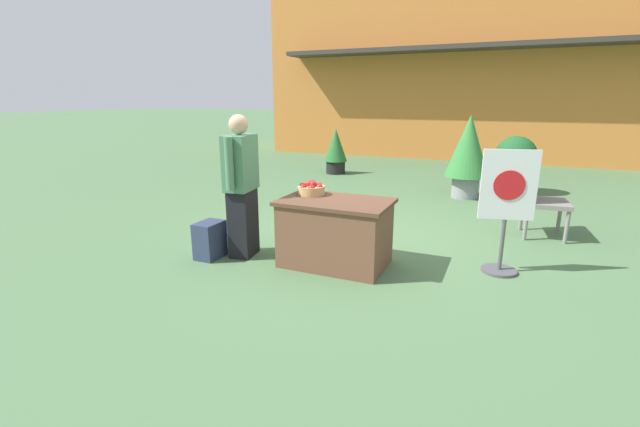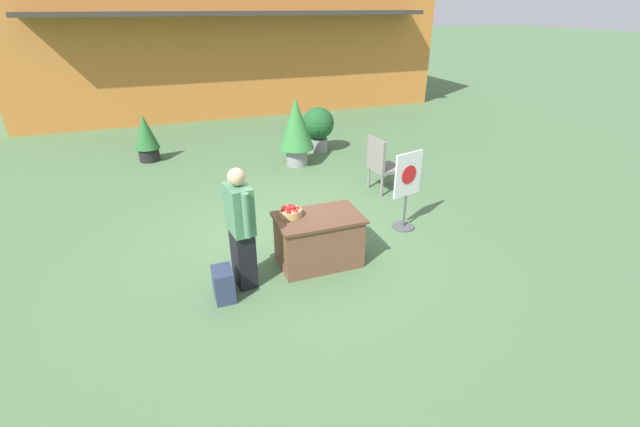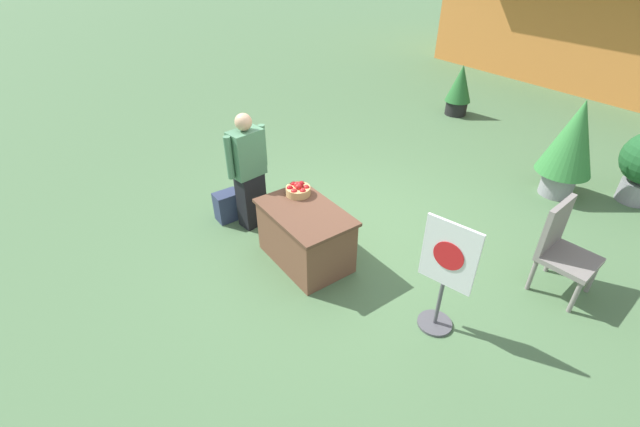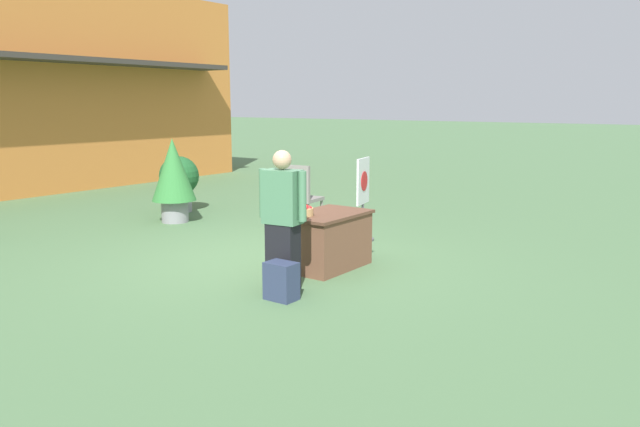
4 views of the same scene
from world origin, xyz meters
TOP-DOWN VIEW (x-y plane):
  - ground_plane at (0.00, 0.00)m, footprint 120.00×120.00m
  - display_table at (0.19, -0.77)m, footprint 1.18×0.76m
  - apple_basket at (-0.16, -0.63)m, footprint 0.30×0.30m
  - person_visitor at (-0.89, -0.93)m, footprint 0.32×0.60m
  - backpack at (-1.20, -1.16)m, footprint 0.24×0.34m
  - poster_board at (1.87, -0.28)m, footprint 0.53×0.36m
  - patio_chair at (2.22, 1.25)m, footprint 0.60×0.60m
  - potted_plant_far_left at (1.95, 4.05)m, footprint 0.77×0.77m
  - potted_plant_near_right at (1.15, 3.28)m, footprint 0.79×0.79m

SIDE VIEW (x-z plane):
  - ground_plane at x=0.00m, z-range 0.00..0.00m
  - backpack at x=-1.20m, z-range 0.00..0.42m
  - display_table at x=0.19m, z-range 0.00..0.73m
  - patio_chair at x=2.22m, z-range 0.04..1.12m
  - potted_plant_far_left at x=1.95m, z-range 0.09..1.19m
  - poster_board at x=1.87m, z-range 0.05..1.34m
  - apple_basket at x=-0.16m, z-range 0.72..0.88m
  - person_visitor at x=-0.89m, z-range 0.01..1.63m
  - potted_plant_near_right at x=1.15m, z-range 0.11..1.62m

